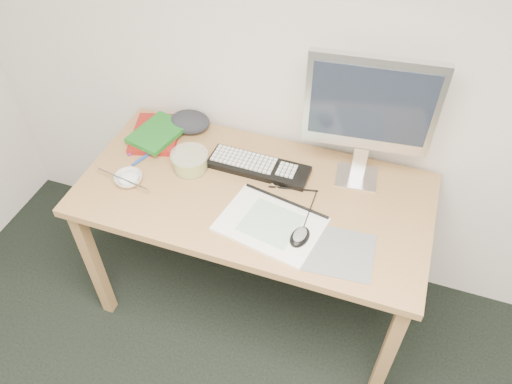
% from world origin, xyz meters
% --- Properties ---
extents(desk, '(1.40, 0.70, 0.75)m').
position_xyz_m(desk, '(-0.31, 1.43, 0.67)').
color(desk, '#A17D4A').
rests_on(desk, ground).
extents(mousepad, '(0.26, 0.24, 0.00)m').
position_xyz_m(mousepad, '(0.08, 1.24, 0.75)').
color(mousepad, gray).
rests_on(mousepad, desk).
extents(sketchpad, '(0.42, 0.33, 0.01)m').
position_xyz_m(sketchpad, '(-0.19, 1.29, 0.76)').
color(sketchpad, white).
rests_on(sketchpad, desk).
extents(keyboard, '(0.43, 0.14, 0.03)m').
position_xyz_m(keyboard, '(-0.33, 1.56, 0.76)').
color(keyboard, black).
rests_on(keyboard, desk).
extents(monitor, '(0.48, 0.16, 0.55)m').
position_xyz_m(monitor, '(0.07, 1.64, 1.10)').
color(monitor, silver).
rests_on(monitor, desk).
extents(mouse, '(0.08, 0.11, 0.04)m').
position_xyz_m(mouse, '(-0.07, 1.25, 0.78)').
color(mouse, black).
rests_on(mouse, sketchpad).
extents(rice_bowl, '(0.13, 0.13, 0.04)m').
position_xyz_m(rice_bowl, '(-0.80, 1.31, 0.77)').
color(rice_bowl, silver).
rests_on(rice_bowl, desk).
extents(chopsticks, '(0.25, 0.06, 0.02)m').
position_xyz_m(chopsticks, '(-0.81, 1.29, 0.79)').
color(chopsticks, silver).
rests_on(chopsticks, rice_bowl).
extents(fruit_tub, '(0.20, 0.20, 0.08)m').
position_xyz_m(fruit_tub, '(-0.60, 1.47, 0.79)').
color(fruit_tub, '#DDBF4E').
rests_on(fruit_tub, desk).
extents(book_red, '(0.26, 0.31, 0.03)m').
position_xyz_m(book_red, '(-0.83, 1.61, 0.76)').
color(book_red, maroon).
rests_on(book_red, desk).
extents(book_green, '(0.22, 0.27, 0.02)m').
position_xyz_m(book_green, '(-0.81, 1.60, 0.79)').
color(book_green, '#1B6C20').
rests_on(book_green, book_red).
extents(cloth_lump, '(0.18, 0.15, 0.06)m').
position_xyz_m(cloth_lump, '(-0.71, 1.72, 0.78)').
color(cloth_lump, '#23252A').
rests_on(cloth_lump, desk).
extents(pencil_pink, '(0.20, 0.03, 0.01)m').
position_xyz_m(pencil_pink, '(-0.38, 1.52, 0.75)').
color(pencil_pink, '#CF6783').
rests_on(pencil_pink, desk).
extents(pencil_tan, '(0.15, 0.11, 0.01)m').
position_xyz_m(pencil_tan, '(-0.24, 1.49, 0.75)').
color(pencil_tan, tan).
rests_on(pencil_tan, desk).
extents(pencil_black, '(0.20, 0.05, 0.01)m').
position_xyz_m(pencil_black, '(-0.16, 1.49, 0.75)').
color(pencil_black, black).
rests_on(pencil_black, desk).
extents(marker_blue, '(0.06, 0.13, 0.01)m').
position_xyz_m(marker_blue, '(-0.81, 1.47, 0.76)').
color(marker_blue, '#2045AF').
rests_on(marker_blue, desk).
extents(marker_orange, '(0.02, 0.15, 0.01)m').
position_xyz_m(marker_orange, '(-0.89, 1.58, 0.76)').
color(marker_orange, '#C48617').
rests_on(marker_orange, desk).
extents(marker_purple, '(0.04, 0.14, 0.01)m').
position_xyz_m(marker_purple, '(-0.87, 1.52, 0.76)').
color(marker_purple, '#77278F').
rests_on(marker_purple, desk).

